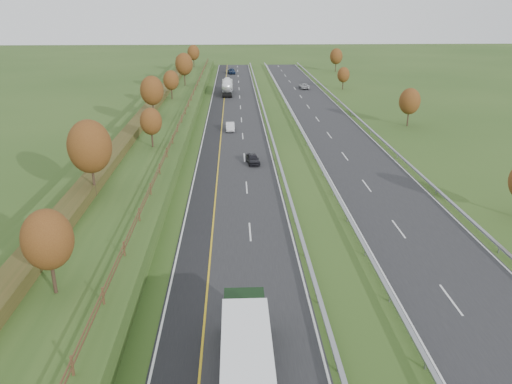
% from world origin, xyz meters
% --- Properties ---
extents(ground, '(400.00, 400.00, 0.00)m').
position_xyz_m(ground, '(8.00, 55.00, 0.00)').
color(ground, '#2D491A').
rests_on(ground, ground).
extents(near_carriageway, '(10.50, 200.00, 0.04)m').
position_xyz_m(near_carriageway, '(0.00, 60.00, 0.02)').
color(near_carriageway, black).
rests_on(near_carriageway, ground).
extents(far_carriageway, '(10.50, 200.00, 0.04)m').
position_xyz_m(far_carriageway, '(16.50, 60.00, 0.02)').
color(far_carriageway, black).
rests_on(far_carriageway, ground).
extents(hard_shoulder, '(3.00, 200.00, 0.04)m').
position_xyz_m(hard_shoulder, '(-3.75, 60.00, 0.02)').
color(hard_shoulder, black).
rests_on(hard_shoulder, ground).
extents(lane_markings, '(26.75, 200.00, 0.01)m').
position_xyz_m(lane_markings, '(6.40, 59.88, 0.05)').
color(lane_markings, silver).
rests_on(lane_markings, near_carriageway).
extents(embankment_left, '(12.00, 200.00, 2.00)m').
position_xyz_m(embankment_left, '(-13.00, 60.00, 1.00)').
color(embankment_left, '#2D491A').
rests_on(embankment_left, ground).
extents(hedge_left, '(2.20, 180.00, 1.10)m').
position_xyz_m(hedge_left, '(-15.00, 60.00, 2.55)').
color(hedge_left, '#363917').
rests_on(hedge_left, embankment_left).
extents(fence_left, '(0.12, 189.06, 1.20)m').
position_xyz_m(fence_left, '(-8.50, 59.59, 2.73)').
color(fence_left, '#422B19').
rests_on(fence_left, embankment_left).
extents(median_barrier_near, '(0.32, 200.00, 0.71)m').
position_xyz_m(median_barrier_near, '(5.70, 60.00, 0.61)').
color(median_barrier_near, gray).
rests_on(median_barrier_near, ground).
extents(median_barrier_far, '(0.32, 200.00, 0.71)m').
position_xyz_m(median_barrier_far, '(10.80, 60.00, 0.61)').
color(median_barrier_far, gray).
rests_on(median_barrier_far, ground).
extents(outer_barrier_far, '(0.32, 200.00, 0.71)m').
position_xyz_m(outer_barrier_far, '(22.30, 60.00, 0.62)').
color(outer_barrier_far, gray).
rests_on(outer_barrier_far, ground).
extents(trees_left, '(6.64, 164.30, 7.66)m').
position_xyz_m(trees_left, '(-12.64, 56.63, 6.37)').
color(trees_left, '#2D2116').
rests_on(trees_left, embankment_left).
extents(trees_far, '(8.45, 118.60, 7.12)m').
position_xyz_m(trees_far, '(29.80, 89.21, 4.25)').
color(trees_far, '#2D2116').
rests_on(trees_far, ground).
extents(road_tanker, '(2.40, 11.22, 3.46)m').
position_xyz_m(road_tanker, '(-1.60, 99.37, 1.86)').
color(road_tanker, silver).
rests_on(road_tanker, near_carriageway).
extents(car_dark_near, '(1.99, 3.92, 1.28)m').
position_xyz_m(car_dark_near, '(2.32, 44.26, 0.68)').
color(car_dark_near, black).
rests_on(car_dark_near, near_carriageway).
extents(car_silver_mid, '(1.54, 4.09, 1.33)m').
position_xyz_m(car_silver_mid, '(-0.77, 62.92, 0.71)').
color(car_silver_mid, silver).
rests_on(car_silver_mid, near_carriageway).
extents(car_small_far, '(2.46, 5.30, 1.50)m').
position_xyz_m(car_small_far, '(-0.66, 136.12, 0.79)').
color(car_small_far, '#13223D').
rests_on(car_small_far, near_carriageway).
extents(car_oncoming, '(2.49, 4.88, 1.32)m').
position_xyz_m(car_oncoming, '(17.55, 106.45, 0.70)').
color(car_oncoming, '#AAABAF').
rests_on(car_oncoming, far_carriageway).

